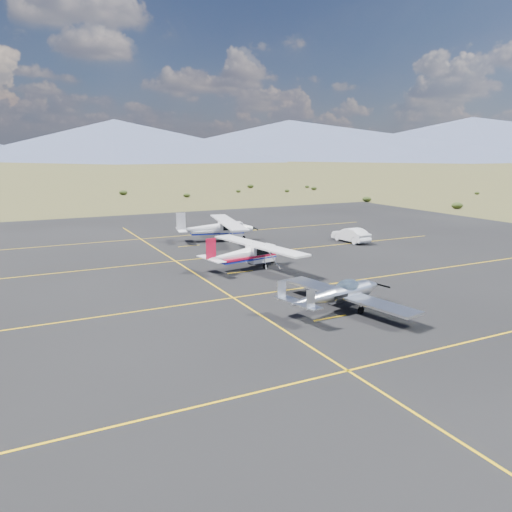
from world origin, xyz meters
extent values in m
plane|color=#383D1C|center=(0.00, 0.00, 0.00)|extent=(1600.00, 1600.00, 0.00)
cube|color=black|center=(0.00, 7.00, 0.00)|extent=(72.00, 72.00, 0.02)
cube|color=silver|center=(-1.21, -2.49, 0.73)|extent=(3.05, 8.91, 0.12)
ellipsoid|color=#99BFD8|center=(-1.21, -2.49, 1.20)|extent=(1.75, 1.20, 0.80)
cube|color=silver|center=(-4.76, -3.17, 1.01)|extent=(1.22, 3.01, 0.06)
cube|color=silver|center=(-4.71, -4.25, 1.45)|extent=(0.54, 0.16, 0.98)
cube|color=silver|center=(-5.11, -2.14, 1.45)|extent=(0.54, 0.16, 0.98)
cylinder|color=black|center=(0.32, -2.19, 0.18)|extent=(0.34, 0.15, 0.33)
cylinder|color=black|center=(-1.18, -3.68, 0.21)|extent=(0.40, 0.18, 0.39)
cylinder|color=black|center=(-1.62, -1.37, 0.21)|extent=(0.40, 0.18, 0.39)
cube|color=white|center=(-0.84, 8.58, 0.96)|extent=(2.14, 1.36, 1.22)
cube|color=white|center=(-1.02, 8.55, 1.59)|extent=(3.06, 10.05, 0.13)
cube|color=black|center=(-0.84, 8.58, 1.21)|extent=(1.61, 1.31, 0.50)
cube|color=red|center=(-2.00, 8.38, 0.87)|extent=(4.64, 1.80, 0.16)
cube|color=red|center=(-5.03, 7.87, 1.82)|extent=(0.77, 0.19, 1.45)
cube|color=white|center=(-5.03, 7.87, 1.10)|extent=(1.16, 2.97, 0.05)
cylinder|color=black|center=(0.32, 8.78, 0.17)|extent=(0.34, 0.14, 0.33)
cylinder|color=black|center=(-0.95, 7.60, 0.21)|extent=(0.41, 0.18, 0.40)
cylinder|color=black|center=(-1.27, 9.47, 0.21)|extent=(0.41, 0.18, 0.40)
cube|color=silver|center=(1.55, 19.56, 1.05)|extent=(2.37, 1.56, 1.34)
cube|color=silver|center=(1.35, 19.60, 1.74)|extent=(3.74, 10.99, 0.14)
cube|color=black|center=(1.55, 19.56, 1.33)|extent=(1.79, 1.48, 0.55)
cube|color=silver|center=(0.29, 19.83, 0.95)|extent=(5.09, 2.15, 0.18)
cube|color=silver|center=(-3.01, 20.52, 1.99)|extent=(0.84, 0.24, 1.59)
cube|color=silver|center=(-3.01, 20.52, 1.20)|extent=(1.38, 3.26, 0.06)
cylinder|color=black|center=(2.81, 19.30, 0.19)|extent=(0.37, 0.17, 0.36)
cylinder|color=black|center=(1.04, 18.61, 0.23)|extent=(0.45, 0.22, 0.44)
cylinder|color=black|center=(1.47, 20.64, 0.23)|extent=(0.45, 0.22, 0.44)
imported|color=white|center=(11.26, 13.62, 0.68)|extent=(1.74, 4.17, 1.34)
camera|label=1|loc=(-17.32, -23.58, 8.44)|focal=35.00mm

